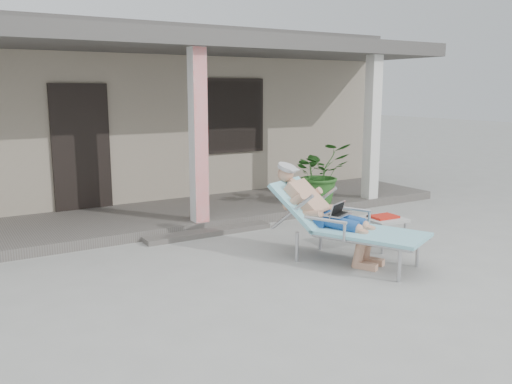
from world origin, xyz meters
TOP-DOWN VIEW (x-y plane):
  - ground at (0.00, 0.00)m, footprint 60.00×60.00m
  - house at (0.00, 6.50)m, footprint 10.40×5.40m
  - porch_deck at (0.00, 3.00)m, footprint 10.00×2.00m
  - porch_overhang at (0.00, 2.95)m, footprint 10.00×2.30m
  - porch_step at (0.00, 1.85)m, footprint 2.00×0.30m
  - lounger at (0.83, -0.07)m, footprint 1.49×2.06m
  - side_table at (1.75, -0.01)m, footprint 0.53×0.53m
  - potted_palm at (2.41, 2.25)m, footprint 1.13×1.03m

SIDE VIEW (x-z plane):
  - ground at x=0.00m, z-range 0.00..0.00m
  - porch_step at x=0.00m, z-range 0.00..0.07m
  - porch_deck at x=0.00m, z-range 0.00..0.15m
  - side_table at x=1.75m, z-range 0.16..0.61m
  - potted_palm at x=2.41m, z-range 0.15..1.25m
  - lounger at x=0.83m, z-range 0.15..1.45m
  - house at x=0.00m, z-range 0.02..3.32m
  - porch_overhang at x=0.00m, z-range 1.36..4.21m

